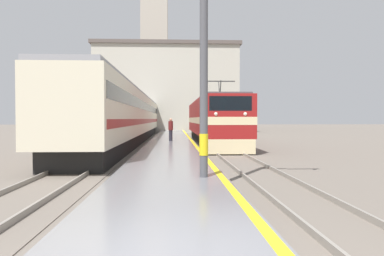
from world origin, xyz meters
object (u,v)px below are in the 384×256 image
at_px(locomotive_train, 212,121).
at_px(clock_tower, 155,32).
at_px(person_on_platform, 171,129).
at_px(passenger_train, 132,116).
at_px(catenary_mast, 208,30).

distance_m(locomotive_train, clock_tower, 38.76).
bearing_deg(clock_tower, locomotive_train, -79.80).
bearing_deg(clock_tower, person_on_platform, -85.35).
xyz_separation_m(locomotive_train, person_on_platform, (-3.29, -2.10, -0.56)).
height_order(locomotive_train, person_on_platform, locomotive_train).
relative_size(passenger_train, catenary_mast, 5.33).
height_order(catenary_mast, person_on_platform, catenary_mast).
bearing_deg(locomotive_train, passenger_train, 146.37).
bearing_deg(locomotive_train, clock_tower, 100.20).
bearing_deg(person_on_platform, locomotive_train, 32.54).
distance_m(locomotive_train, person_on_platform, 3.94).
bearing_deg(person_on_platform, clock_tower, 94.65).
height_order(passenger_train, clock_tower, clock_tower).
height_order(locomotive_train, passenger_train, locomotive_train).
xyz_separation_m(passenger_train, clock_tower, (0.52, 30.58, 14.73)).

